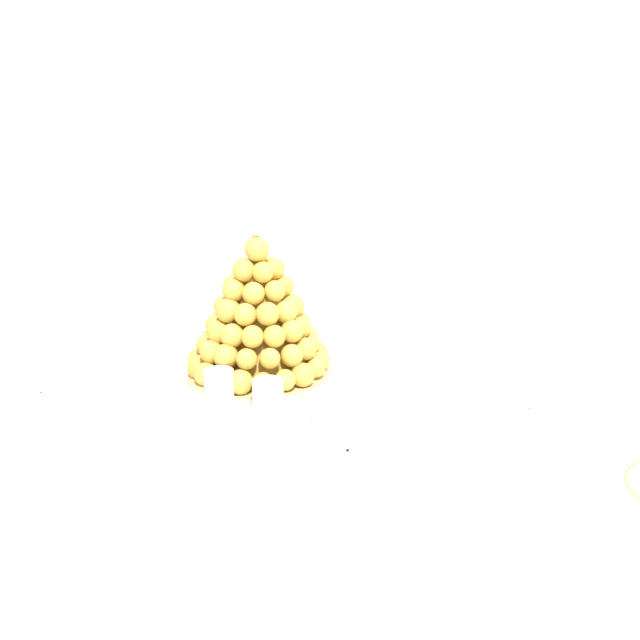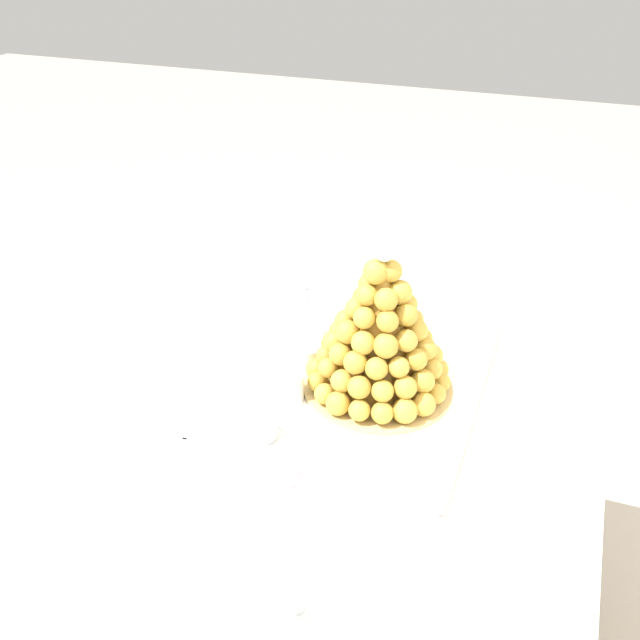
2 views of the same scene
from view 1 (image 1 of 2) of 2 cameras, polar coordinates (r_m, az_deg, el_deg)
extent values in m
cube|color=silver|center=(2.09, 13.53, 16.08)|extent=(4.80, 0.10, 2.50)
cylinder|color=brown|center=(1.84, -10.19, -11.92)|extent=(0.04, 0.04, 0.76)
cube|color=brown|center=(1.16, 3.49, -7.84)|extent=(1.24, 0.82, 0.02)
cube|color=white|center=(1.15, 3.50, -7.32)|extent=(1.30, 0.88, 0.00)
cube|color=white|center=(1.60, 8.55, -5.77)|extent=(1.30, 0.01, 0.27)
cube|color=white|center=(1.53, -20.67, -7.78)|extent=(0.01, 0.88, 0.27)
cube|color=white|center=(1.24, -6.37, -5.40)|extent=(0.56, 0.43, 0.01)
cube|color=white|center=(1.07, -11.94, -8.72)|extent=(0.56, 0.01, 0.02)
cube|color=white|center=(1.42, -2.26, -1.96)|extent=(0.56, 0.01, 0.02)
cube|color=white|center=(1.38, -16.64, -3.12)|extent=(0.01, 0.43, 0.02)
cube|color=white|center=(1.14, 6.19, -6.82)|extent=(0.01, 0.43, 0.02)
cylinder|color=white|center=(1.24, -6.38, -5.23)|extent=(0.40, 0.40, 0.00)
cylinder|color=tan|center=(1.26, -5.17, -4.52)|extent=(0.28, 0.28, 0.01)
cone|color=#AA7F2F|center=(1.22, -5.32, 1.07)|extent=(0.19, 0.19, 0.25)
sphere|color=gold|center=(1.21, -0.41, -4.09)|extent=(0.04, 0.04, 0.04)
sphere|color=gold|center=(1.24, -0.02, -3.46)|extent=(0.04, 0.04, 0.04)
sphere|color=gold|center=(1.28, -0.26, -2.90)|extent=(0.04, 0.04, 0.04)
sphere|color=gold|center=(1.31, -1.05, -2.42)|extent=(0.04, 0.04, 0.04)
sphere|color=gold|center=(1.34, -2.28, -2.05)|extent=(0.04, 0.04, 0.04)
sphere|color=gold|center=(1.35, -3.79, -1.92)|extent=(0.04, 0.04, 0.04)
sphere|color=gold|center=(1.36, -5.43, -1.81)|extent=(0.04, 0.04, 0.04)
sphere|color=gold|center=(1.35, -7.06, -1.98)|extent=(0.04, 0.04, 0.04)
sphere|color=gold|center=(1.33, -8.50, -2.30)|extent=(0.04, 0.04, 0.04)
sphere|color=gold|center=(1.31, -9.61, -2.84)|extent=(0.04, 0.04, 0.04)
sphere|color=gold|center=(1.27, -10.26, -3.28)|extent=(0.04, 0.04, 0.04)
sphere|color=gold|center=(1.24, -10.32, -4.01)|extent=(0.04, 0.04, 0.04)
sphere|color=gold|center=(1.20, -9.74, -4.62)|extent=(0.04, 0.04, 0.04)
sphere|color=gold|center=(1.17, -8.54, -5.03)|extent=(0.04, 0.04, 0.04)
sphere|color=gold|center=(1.15, -6.86, -5.31)|extent=(0.04, 0.04, 0.04)
sphere|color=gold|center=(1.15, -4.91, -5.39)|extent=(0.04, 0.04, 0.04)
sphere|color=gold|center=(1.16, -3.01, -5.17)|extent=(0.04, 0.04, 0.04)
sphere|color=gold|center=(1.18, -1.44, -4.69)|extent=(0.04, 0.04, 0.04)
sphere|color=gold|center=(1.23, -0.79, -1.99)|extent=(0.04, 0.04, 0.04)
sphere|color=gold|center=(1.27, -1.08, -1.34)|extent=(0.04, 0.04, 0.04)
sphere|color=gold|center=(1.30, -2.03, -1.04)|extent=(0.04, 0.04, 0.04)
sphere|color=gold|center=(1.32, -3.47, -0.69)|extent=(0.04, 0.04, 0.04)
sphere|color=gold|center=(1.33, -5.16, -0.57)|extent=(0.04, 0.04, 0.04)
sphere|color=gold|center=(1.33, -6.85, -0.80)|extent=(0.04, 0.04, 0.04)
sphere|color=gold|center=(1.31, -8.32, -1.17)|extent=(0.04, 0.04, 0.04)
sphere|color=gold|center=(1.28, -9.33, -1.61)|extent=(0.04, 0.04, 0.04)
sphere|color=gold|center=(1.24, -9.69, -2.10)|extent=(0.04, 0.04, 0.04)
sphere|color=gold|center=(1.20, -9.27, -2.71)|extent=(0.04, 0.04, 0.04)
sphere|color=gold|center=(1.17, -8.09, -3.09)|extent=(0.04, 0.04, 0.04)
sphere|color=gold|center=(1.15, -6.33, -3.36)|extent=(0.04, 0.04, 0.04)
sphere|color=gold|center=(1.15, -4.33, -3.31)|extent=(0.04, 0.04, 0.04)
sphere|color=gold|center=(1.17, -2.53, -3.13)|extent=(0.04, 0.04, 0.04)
sphere|color=gold|center=(1.20, -1.28, -2.50)|extent=(0.04, 0.04, 0.04)
sphere|color=gold|center=(1.25, -1.72, -0.08)|extent=(0.04, 0.04, 0.04)
sphere|color=gold|center=(1.28, -2.57, 0.39)|extent=(0.04, 0.04, 0.04)
sphere|color=gold|center=(1.30, -3.98, 0.61)|extent=(0.04, 0.04, 0.04)
sphere|color=gold|center=(1.31, -5.64, 0.58)|extent=(0.04, 0.04, 0.04)
sphere|color=gold|center=(1.29, -7.24, 0.48)|extent=(0.04, 0.04, 0.04)
sphere|color=gold|center=(1.27, -8.43, -0.01)|extent=(0.04, 0.04, 0.04)
sphere|color=gold|center=(1.23, -8.98, -0.38)|extent=(0.04, 0.04, 0.04)
sphere|color=gold|center=(1.20, -8.68, -1.04)|extent=(0.04, 0.04, 0.04)
sphere|color=gold|center=(1.17, -7.55, -1.33)|extent=(0.04, 0.04, 0.04)
sphere|color=gold|center=(1.15, -5.82, -1.43)|extent=(0.04, 0.04, 0.04)
sphere|color=gold|center=(1.16, -3.95, -1.40)|extent=(0.04, 0.04, 0.04)
sphere|color=gold|center=(1.18, -2.43, -0.97)|extent=(0.04, 0.04, 0.04)
sphere|color=gold|center=(1.21, -1.64, -0.61)|extent=(0.04, 0.04, 0.04)
sphere|color=gold|center=(1.25, -2.90, 1.68)|extent=(0.04, 0.04, 0.04)
sphere|color=gold|center=(1.28, -4.31, 1.93)|extent=(0.04, 0.04, 0.04)
sphere|color=gold|center=(1.28, -6.05, 1.84)|extent=(0.04, 0.04, 0.04)
sphere|color=gold|center=(1.26, -7.55, 1.58)|extent=(0.04, 0.04, 0.04)
sphere|color=gold|center=(1.23, -8.27, 1.23)|extent=(0.04, 0.04, 0.04)
sphere|color=gold|center=(1.19, -7.88, 0.80)|extent=(0.04, 0.04, 0.04)
sphere|color=gold|center=(1.16, -6.44, 0.47)|extent=(0.04, 0.04, 0.04)
sphere|color=gold|center=(1.16, -4.53, 0.53)|extent=(0.04, 0.04, 0.04)
sphere|color=gold|center=(1.18, -2.95, 0.71)|extent=(0.04, 0.04, 0.04)
sphere|color=gold|center=(1.22, -2.36, 1.20)|extent=(0.04, 0.04, 0.04)
sphere|color=gold|center=(1.25, -4.08, 3.28)|extent=(0.04, 0.04, 0.04)
sphere|color=gold|center=(1.26, -5.89, 3.21)|extent=(0.04, 0.04, 0.04)
sphere|color=gold|center=(1.23, -7.34, 2.94)|extent=(0.04, 0.04, 0.04)
sphere|color=gold|center=(1.19, -7.36, 2.58)|extent=(0.04, 0.04, 0.04)
sphere|color=gold|center=(1.17, -5.82, 2.24)|extent=(0.04, 0.04, 0.04)
sphere|color=gold|center=(1.18, -3.91, 2.50)|extent=(0.04, 0.04, 0.04)
sphere|color=gold|center=(1.21, -3.17, 2.95)|extent=(0.04, 0.04, 0.04)
sphere|color=gold|center=(1.23, -5.00, 4.70)|extent=(0.04, 0.04, 0.04)
sphere|color=gold|center=(1.22, -6.56, 4.50)|extent=(0.04, 0.04, 0.04)
sphere|color=gold|center=(1.19, -6.57, 4.27)|extent=(0.04, 0.04, 0.04)
sphere|color=gold|center=(1.18, -4.94, 4.10)|extent=(0.04, 0.04, 0.04)
sphere|color=gold|center=(1.21, -3.99, 4.42)|extent=(0.04, 0.04, 0.04)
sphere|color=gold|center=(1.21, -5.49, 6.24)|extent=(0.04, 0.04, 0.04)
sphere|color=gold|center=(1.18, -5.43, 6.06)|extent=(0.04, 0.04, 0.04)
sphere|color=white|center=(1.19, -5.51, 7.96)|extent=(0.04, 0.04, 0.04)
cylinder|color=silver|center=(1.26, -17.37, -4.20)|extent=(0.06, 0.06, 0.05)
cylinder|color=gold|center=(1.26, -17.31, -4.82)|extent=(0.06, 0.06, 0.02)
cylinder|color=#EAC166|center=(1.26, -17.38, -4.02)|extent=(0.06, 0.06, 0.02)
sphere|color=brown|center=(1.26, -17.50, -3.37)|extent=(0.02, 0.02, 0.02)
cylinder|color=silver|center=(1.19, -13.36, -5.16)|extent=(0.06, 0.06, 0.05)
cylinder|color=gold|center=(1.20, -13.32, -5.73)|extent=(0.06, 0.06, 0.02)
cylinder|color=#EAC166|center=(1.19, -13.37, -5.00)|extent=(0.06, 0.06, 0.01)
sphere|color=brown|center=(1.19, -13.63, -4.51)|extent=(0.02, 0.02, 0.02)
cylinder|color=silver|center=(1.14, -8.66, -5.64)|extent=(0.05, 0.05, 0.06)
cylinder|color=#F4EAC6|center=(1.15, -8.63, -6.37)|extent=(0.05, 0.05, 0.02)
cylinder|color=white|center=(1.14, -8.67, -5.42)|extent=(0.05, 0.05, 0.02)
sphere|color=brown|center=(1.14, -8.68, -4.77)|extent=(0.01, 0.01, 0.01)
cylinder|color=silver|center=(1.10, -4.49, -6.46)|extent=(0.05, 0.05, 0.05)
cylinder|color=gold|center=(1.11, -4.47, -7.16)|extent=(0.05, 0.05, 0.02)
cylinder|color=#EAC166|center=(1.10, -4.49, -6.26)|extent=(0.05, 0.05, 0.02)
sphere|color=brown|center=(1.10, -4.10, -5.66)|extent=(0.01, 0.01, 0.01)
cylinder|color=silver|center=(1.06, 0.84, -7.59)|extent=(0.05, 0.05, 0.05)
cylinder|color=gold|center=(1.06, 0.84, -8.25)|extent=(0.05, 0.05, 0.02)
cylinder|color=#EAC166|center=(1.05, 0.85, -7.40)|extent=(0.05, 0.05, 0.01)
sphere|color=brown|center=(1.04, 1.05, -7.09)|extent=(0.01, 0.01, 0.01)
cylinder|color=white|center=(1.35, -14.49, -3.27)|extent=(0.08, 0.08, 0.02)
cylinder|color=#F2CC59|center=(1.35, -14.52, -2.93)|extent=(0.08, 0.08, 0.00)
cylinder|color=white|center=(1.18, 17.94, -7.36)|extent=(0.12, 0.12, 0.01)
cylinder|color=white|center=(1.16, 18.11, -5.55)|extent=(0.02, 0.02, 0.07)
cylinder|color=white|center=(1.13, 18.59, -0.45)|extent=(0.11, 0.11, 0.14)
cylinder|color=#D199D8|center=(1.15, 19.63, -3.15)|extent=(0.04, 0.04, 0.03)
cylinder|color=pink|center=(1.16, 18.70, -2.84)|extent=(0.04, 0.04, 0.03)
cylinder|color=#72B2E0|center=(1.14, 17.41, -3.09)|extent=(0.05, 0.05, 0.05)
cylinder|color=yellow|center=(1.13, 18.42, -3.27)|extent=(0.04, 0.04, 0.02)
cylinder|color=#72B2E0|center=(1.15, 19.43, -2.08)|extent=(0.04, 0.04, 0.04)
cylinder|color=#72B2E0|center=(1.14, 17.71, -2.06)|extent=(0.04, 0.04, 0.03)
cylinder|color=#F9A54C|center=(1.11, 18.19, -2.60)|extent=(0.05, 0.04, 0.05)
cylinder|color=pink|center=(1.15, 19.08, -1.15)|extent=(0.05, 0.04, 0.04)
cylinder|color=#E54C47|center=(1.13, 17.66, -1.33)|extent=(0.05, 0.04, 0.04)
cylinder|color=pink|center=(1.12, 19.14, -1.62)|extent=(0.04, 0.04, 0.04)
cylinder|color=yellow|center=(1.15, 18.36, -0.15)|extent=(0.06, 0.04, 0.06)
cylinder|color=#72B2E0|center=(1.11, 18.11, -0.60)|extent=(0.04, 0.05, 0.02)
cylinder|color=pink|center=(1.12, 19.24, -0.59)|extent=(0.05, 0.05, 0.05)
cylinder|color=#E54C47|center=(1.14, 18.24, 0.68)|extent=(0.06, 0.04, 0.06)
cylinder|color=#72B2E0|center=(1.11, 17.39, 0.39)|extent=(0.05, 0.04, 0.04)
cylinder|color=brown|center=(1.10, 19.35, 0.13)|extent=(0.04, 0.04, 0.02)
cylinder|color=brown|center=(1.13, 19.31, 0.52)|extent=(0.05, 0.05, 0.05)
cylinder|color=#E54C47|center=(1.12, 17.53, 1.46)|extent=(0.04, 0.04, 0.03)
cylinder|color=brown|center=(1.10, 18.84, 1.10)|extent=(0.05, 0.05, 0.03)
cylinder|color=#9ED860|center=(1.13, 19.10, 1.46)|extent=(0.04, 0.04, 0.04)
cylinder|color=pink|center=(1.11, 18.31, 2.26)|extent=(0.04, 0.04, 0.04)
cylinder|color=pink|center=(1.10, 19.29, 2.13)|extent=(0.05, 0.04, 0.05)
cylinder|color=#D199D8|center=(1.13, 18.78, 2.51)|extent=(0.05, 0.04, 0.05)
cylinder|color=silver|center=(1.54, -5.49, -1.02)|extent=(0.06, 0.06, 0.00)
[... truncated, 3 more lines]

